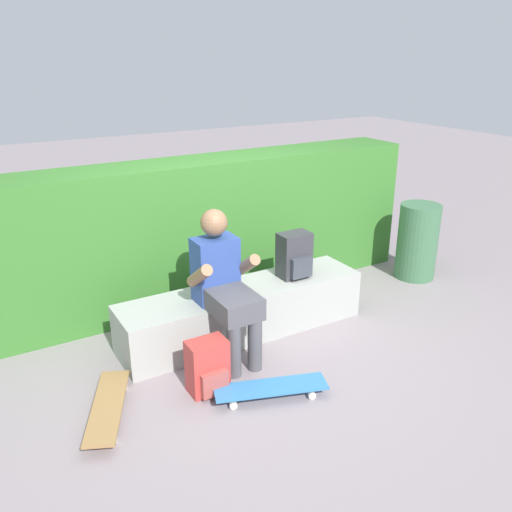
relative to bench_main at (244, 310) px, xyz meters
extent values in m
plane|color=gray|center=(0.00, -0.30, -0.21)|extent=(24.00, 24.00, 0.00)
cube|color=#9B9D97|center=(0.00, 0.00, 0.00)|extent=(2.15, 0.50, 0.42)
cube|color=#2D4793|center=(-0.29, -0.08, 0.47)|extent=(0.34, 0.22, 0.52)
sphere|color=#8C6647|center=(-0.29, -0.08, 0.86)|extent=(0.21, 0.21, 0.21)
cube|color=#4C4C51|center=(-0.29, -0.39, 0.30)|extent=(0.32, 0.40, 0.17)
cylinder|color=#4C4C51|center=(-0.38, -0.54, 0.00)|extent=(0.11, 0.11, 0.42)
cylinder|color=#4C4C51|center=(-0.20, -0.54, 0.00)|extent=(0.11, 0.11, 0.42)
cylinder|color=#8C6647|center=(-0.49, -0.22, 0.51)|extent=(0.09, 0.33, 0.27)
cylinder|color=#8C6647|center=(-0.09, -0.22, 0.51)|extent=(0.09, 0.33, 0.27)
cube|color=teal|center=(-0.29, -0.90, -0.13)|extent=(0.82, 0.45, 0.02)
cylinder|color=silver|center=(0.00, -0.92, -0.18)|extent=(0.06, 0.05, 0.05)
cylinder|color=silver|center=(-0.05, -1.06, -0.18)|extent=(0.06, 0.05, 0.05)
cylinder|color=silver|center=(-0.53, -0.74, -0.18)|extent=(0.06, 0.05, 0.05)
cylinder|color=silver|center=(-0.58, -0.88, -0.18)|extent=(0.06, 0.05, 0.05)
cube|color=olive|center=(-1.33, -0.53, -0.13)|extent=(0.51, 0.81, 0.02)
cylinder|color=silver|center=(-1.29, -0.24, -0.18)|extent=(0.05, 0.06, 0.05)
cylinder|color=silver|center=(-1.15, -0.30, -0.18)|extent=(0.05, 0.06, 0.05)
cylinder|color=silver|center=(-1.52, -0.75, -0.18)|extent=(0.05, 0.06, 0.05)
cylinder|color=silver|center=(-1.38, -0.81, -0.18)|extent=(0.05, 0.06, 0.05)
cube|color=#333338|center=(0.51, 0.00, 0.41)|extent=(0.28, 0.18, 0.40)
cube|color=#363C44|center=(0.51, -0.11, 0.33)|extent=(0.20, 0.05, 0.18)
cube|color=#B23833|center=(-0.63, -0.60, -0.01)|extent=(0.28, 0.18, 0.40)
cube|color=#A24941|center=(-0.63, -0.72, -0.09)|extent=(0.20, 0.05, 0.18)
cube|color=#356F29|center=(0.11, 0.88, 0.47)|extent=(4.31, 0.56, 1.36)
cylinder|color=#3D6B47|center=(2.19, 0.13, 0.19)|extent=(0.42, 0.42, 0.80)
camera|label=1|loc=(-1.97, -3.55, 2.08)|focal=37.27mm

